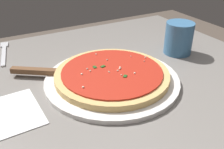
{
  "coord_description": "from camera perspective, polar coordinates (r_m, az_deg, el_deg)",
  "views": [
    {
      "loc": [
        -0.26,
        -0.52,
        1.07
      ],
      "look_at": [
        0.01,
        -0.04,
        0.75
      ],
      "focal_mm": 40.03,
      "sensor_mm": 36.0,
      "label": 1
    }
  ],
  "objects": [
    {
      "name": "restaurant_table",
      "position": [
        0.76,
        -2.09,
        -9.79
      ],
      "size": [
        0.98,
        0.77,
        0.73
      ],
      "color": "black",
      "rests_on": "ground_plane"
    },
    {
      "name": "serving_plate",
      "position": [
        0.65,
        -0.0,
        -1.1
      ],
      "size": [
        0.35,
        0.35,
        0.01
      ],
      "primitive_type": "cylinder",
      "color": "white",
      "rests_on": "restaurant_table"
    },
    {
      "name": "pizza",
      "position": [
        0.64,
        -0.0,
        0.09
      ],
      "size": [
        0.29,
        0.29,
        0.02
      ],
      "color": "#DBB26B",
      "rests_on": "serving_plate"
    },
    {
      "name": "pizza_server",
      "position": [
        0.68,
        -14.02,
        0.46
      ],
      "size": [
        0.21,
        0.16,
        0.01
      ],
      "color": "silver",
      "rests_on": "serving_plate"
    },
    {
      "name": "cup_tall_drink",
      "position": [
        0.82,
        14.99,
        8.04
      ],
      "size": [
        0.09,
        0.09,
        0.1
      ],
      "primitive_type": "cylinder",
      "color": "teal",
      "rests_on": "restaurant_table"
    },
    {
      "name": "napkin_folded_right",
      "position": [
        0.58,
        -23.79,
        -8.62
      ],
      "size": [
        0.16,
        0.16,
        0.0
      ],
      "primitive_type": "cube",
      "rotation": [
        0.0,
        0.0,
        0.04
      ],
      "color": "white",
      "rests_on": "restaurant_table"
    },
    {
      "name": "fork",
      "position": [
        0.88,
        -23.45,
        4.74
      ],
      "size": [
        0.05,
        0.19,
        0.0
      ],
      "color": "silver",
      "rests_on": "restaurant_table"
    }
  ]
}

